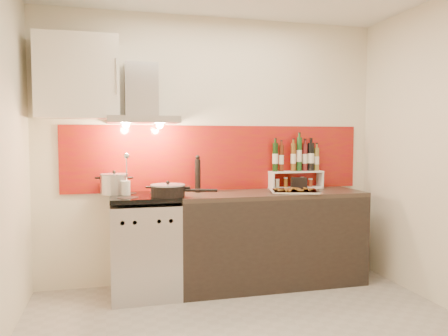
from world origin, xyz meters
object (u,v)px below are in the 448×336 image
object	(u,v)px
pepper_mill	(198,174)
stock_pot	(114,184)
saute_pan	(169,190)
baking_tray	(294,191)
counter	(270,238)
range_stove	(145,246)

from	to	relation	value
pepper_mill	stock_pot	bearing A→B (deg)	-179.57
saute_pan	pepper_mill	xyz separation A→B (m)	(0.31, 0.30, 0.11)
pepper_mill	baking_tray	bearing A→B (deg)	-16.08
counter	range_stove	bearing A→B (deg)	-179.77
range_stove	stock_pot	xyz separation A→B (m)	(-0.26, 0.14, 0.56)
range_stove	saute_pan	world-z (taller)	saute_pan
counter	baking_tray	bearing A→B (deg)	-29.19
counter	saute_pan	distance (m)	1.13
counter	stock_pot	xyz separation A→B (m)	(-1.46, 0.14, 0.55)
range_stove	pepper_mill	xyz separation A→B (m)	(0.52, 0.15, 0.63)
stock_pot	baking_tray	size ratio (longest dim) A/B	0.48
stock_pot	pepper_mill	size ratio (longest dim) A/B	0.71
saute_pan	baking_tray	bearing A→B (deg)	2.23
pepper_mill	baking_tray	world-z (taller)	pepper_mill
range_stove	stock_pot	distance (m)	0.64
counter	pepper_mill	distance (m)	0.94
counter	baking_tray	distance (m)	0.52
range_stove	stock_pot	size ratio (longest dim) A/B	3.58
range_stove	counter	bearing A→B (deg)	0.23
counter	stock_pot	distance (m)	1.57
counter	saute_pan	world-z (taller)	saute_pan
counter	pepper_mill	world-z (taller)	pepper_mill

